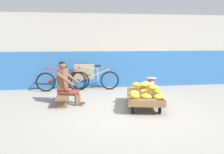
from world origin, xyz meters
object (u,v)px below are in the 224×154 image
low_bench (63,97)px  plastic_crate (151,92)px  banana_cart (144,98)px  bicycle_far_left (95,80)px  vendor_seated (66,83)px  weighing_scale (151,82)px  bicycle_near_left (61,81)px  sign_board (84,76)px

low_bench → plastic_crate: bearing=8.4°
banana_cart → bicycle_far_left: (-1.11, 2.28, 0.11)m
banana_cart → plastic_crate: size_ratio=4.37×
vendor_seated → banana_cart: bearing=-16.4°
banana_cart → weighing_scale: 1.12m
banana_cart → low_bench: bearing=163.6°
banana_cart → vendor_seated: 2.08m
banana_cart → bicycle_near_left: bearing=135.0°
bicycle_near_left → sign_board: sign_board is taller
low_bench → banana_cart: bearing=-16.4°
plastic_crate → bicycle_far_left: bicycle_far_left is taller
sign_board → bicycle_near_left: bearing=-154.2°
banana_cart → vendor_seated: size_ratio=1.38×
plastic_crate → sign_board: bearing=140.2°
low_bench → plastic_crate: size_ratio=3.06×
low_bench → bicycle_far_left: (0.95, 1.67, 0.15)m
bicycle_near_left → low_bench: bearing=-84.0°
plastic_crate → banana_cart: bearing=-116.6°
banana_cart → bicycle_near_left: size_ratio=0.95×
sign_board → bicycle_far_left: bearing=-43.0°
low_bench → bicycle_far_left: size_ratio=0.66×
low_bench → bicycle_near_left: size_ratio=0.66×
bicycle_far_left → low_bench: bearing=-119.6°
bicycle_near_left → sign_board: (0.77, 0.37, 0.08)m
bicycle_far_left → banana_cart: bearing=-64.1°
bicycle_far_left → weighing_scale: bearing=-39.1°
banana_cart → bicycle_near_left: (-2.23, 2.23, 0.11)m
low_bench → sign_board: 2.10m
bicycle_far_left → sign_board: sign_board is taller
low_bench → sign_board: bearing=73.3°
sign_board → plastic_crate: bearing=-39.8°
low_bench → bicycle_far_left: bearing=60.4°
bicycle_far_left → bicycle_near_left: bearing=-177.6°
bicycle_near_left → vendor_seated: bearing=-81.2°
weighing_scale → bicycle_near_left: size_ratio=0.18×
weighing_scale → sign_board: (-1.95, 1.62, -0.02)m
vendor_seated → plastic_crate: bearing=9.3°
bicycle_near_left → bicycle_far_left: bearing=2.4°
vendor_seated → plastic_crate: size_ratio=3.17×
vendor_seated → weighing_scale: vendor_seated is taller
vendor_seated → bicycle_far_left: vendor_seated is taller
low_bench → vendor_seated: vendor_seated is taller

